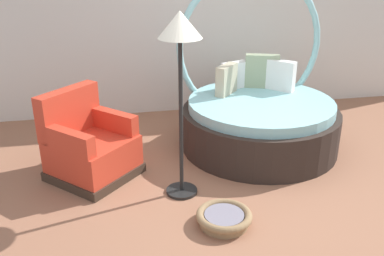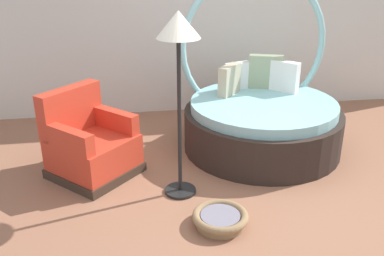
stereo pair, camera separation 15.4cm
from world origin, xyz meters
TOP-DOWN VIEW (x-y plane):
  - ground_plane at (0.00, 0.00)m, footprint 8.00×8.00m
  - back_wall at (0.00, 2.56)m, footprint 8.00×0.12m
  - round_daybed at (0.45, 1.09)m, footprint 1.91×1.91m
  - red_armchair at (-1.60, 0.69)m, footprint 1.13×1.13m
  - pet_basket at (-0.40, -0.49)m, footprint 0.51×0.51m
  - floor_lamp at (-0.68, 0.13)m, footprint 0.40×0.40m

SIDE VIEW (x-z plane):
  - ground_plane at x=0.00m, z-range -0.02..0.00m
  - pet_basket at x=-0.40m, z-range 0.01..0.14m
  - red_armchair at x=-1.60m, z-range -0.14..0.80m
  - round_daybed at x=0.45m, z-range -0.64..1.47m
  - back_wall at x=0.00m, z-range 0.00..2.99m
  - floor_lamp at x=-0.68m, z-range 0.62..2.44m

